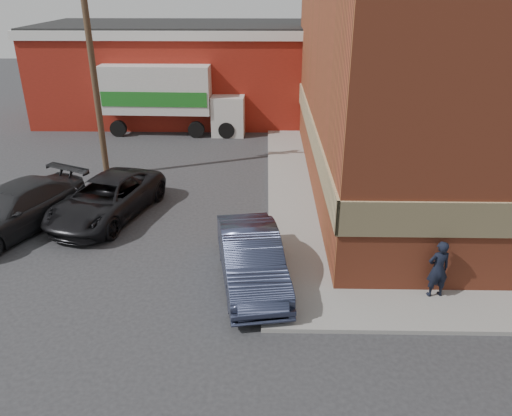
% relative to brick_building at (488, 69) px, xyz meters
% --- Properties ---
extents(ground, '(90.00, 90.00, 0.00)m').
position_rel_brick_building_xyz_m(ground, '(-8.50, -9.00, -4.68)').
color(ground, '#28282B').
rests_on(ground, ground).
extents(brick_building, '(14.25, 18.25, 9.36)m').
position_rel_brick_building_xyz_m(brick_building, '(0.00, 0.00, 0.00)').
color(brick_building, '#9D4328').
rests_on(brick_building, ground).
extents(sidewalk_west, '(1.80, 18.00, 0.12)m').
position_rel_brick_building_xyz_m(sidewalk_west, '(-7.90, 0.00, -4.62)').
color(sidewalk_west, gray).
rests_on(sidewalk_west, ground).
extents(warehouse, '(16.30, 8.30, 5.60)m').
position_rel_brick_building_xyz_m(warehouse, '(-14.50, 11.00, -1.87)').
color(warehouse, maroon).
rests_on(warehouse, ground).
extents(utility_pole, '(2.00, 0.26, 9.00)m').
position_rel_brick_building_xyz_m(utility_pole, '(-16.00, 0.00, 0.06)').
color(utility_pole, '#4E3B27').
rests_on(utility_pole, ground).
extents(man, '(0.66, 0.49, 1.66)m').
position_rel_brick_building_xyz_m(man, '(-4.30, -9.25, -3.74)').
color(man, black).
rests_on(man, sidewalk_south).
extents(sedan, '(2.37, 4.88, 1.54)m').
position_rel_brick_building_xyz_m(sedan, '(-9.30, -8.50, -3.91)').
color(sedan, '#2D324B').
rests_on(sedan, ground).
extents(suv_a, '(3.80, 5.75, 1.47)m').
position_rel_brick_building_xyz_m(suv_a, '(-14.68, -4.27, -3.95)').
color(suv_a, black).
rests_on(suv_a, ground).
extents(suv_b, '(4.40, 5.92, 1.60)m').
position_rel_brick_building_xyz_m(suv_b, '(-17.52, -5.42, -3.89)').
color(suv_b, '#252628').
rests_on(suv_b, ground).
extents(box_truck, '(7.78, 2.58, 3.81)m').
position_rel_brick_building_xyz_m(box_truck, '(-14.15, 6.98, -2.49)').
color(box_truck, silver).
rests_on(box_truck, ground).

